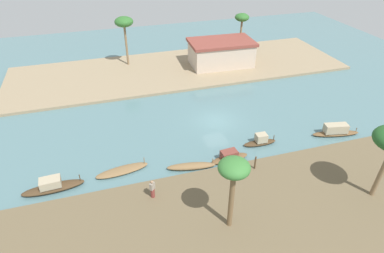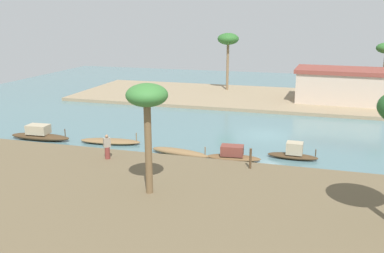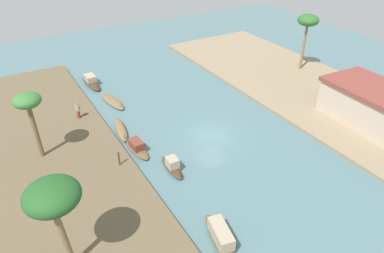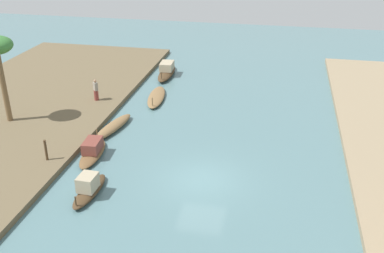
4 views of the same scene
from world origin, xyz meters
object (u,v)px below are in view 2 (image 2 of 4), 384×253
palm_tree_left_near (147,101)px  palm_tree_right_tall (228,40)px  sampan_with_red_awning (293,153)px  sampan_foreground (180,152)px  sampan_upstream_small (40,135)px  person_by_mooring (107,148)px  riverside_building (339,85)px  sampan_near_left_bank (110,141)px  mooring_post (250,159)px  sampan_open_hull (233,155)px

palm_tree_left_near → palm_tree_right_tall: size_ratio=0.84×
sampan_with_red_awning → sampan_foreground: 7.46m
sampan_upstream_small → palm_tree_right_tall: size_ratio=0.72×
person_by_mooring → palm_tree_right_tall: size_ratio=0.23×
person_by_mooring → riverside_building: size_ratio=0.17×
palm_tree_left_near → riverside_building: size_ratio=0.62×
palm_tree_left_near → palm_tree_right_tall: bearing=94.6°
person_by_mooring → palm_tree_left_near: 7.41m
sampan_near_left_bank → person_by_mooring: (1.86, -4.02, 0.89)m
palm_tree_left_near → sampan_near_left_bank: bearing=127.7°
sampan_foreground → palm_tree_right_tall: 25.38m
sampan_foreground → mooring_post: 5.43m
sampan_foreground → riverside_building: size_ratio=0.47×
sampan_near_left_bank → palm_tree_left_near: (6.39, -8.26, 4.93)m
sampan_open_hull → person_by_mooring: size_ratio=2.28×
sampan_with_red_awning → mooring_post: 4.19m
sampan_open_hull → sampan_with_red_awning: bearing=15.5°
sampan_upstream_small → riverside_building: riverside_building is taller
person_by_mooring → mooring_post: (8.93, 0.78, -0.12)m
sampan_with_red_awning → mooring_post: size_ratio=2.68×
sampan_foreground → sampan_near_left_bank: bearing=178.0°
sampan_with_red_awning → riverside_building: size_ratio=0.36×
person_by_mooring → palm_tree_right_tall: 27.89m
sampan_with_red_awning → palm_tree_right_tall: 25.54m
sampan_open_hull → palm_tree_left_near: palm_tree_left_near is taller
sampan_near_left_bank → mooring_post: (10.78, -3.24, 0.77)m
sampan_with_red_awning → palm_tree_left_near: palm_tree_left_near is taller
sampan_open_hull → sampan_near_left_bank: bearing=168.0°
sampan_near_left_bank → sampan_foreground: (5.77, -1.27, 0.06)m
palm_tree_left_near → riverside_building: 29.64m
sampan_near_left_bank → riverside_building: (16.49, 19.44, 1.90)m
sampan_foreground → riverside_building: (10.72, 20.71, 1.84)m
mooring_post → palm_tree_left_near: (-4.39, -5.02, 4.16)m
person_by_mooring → riverside_building: (14.63, 23.45, 1.02)m
person_by_mooring → riverside_building: bearing=15.0°
palm_tree_left_near → sampan_open_hull: bearing=67.4°
sampan_upstream_small → palm_tree_left_near: size_ratio=0.86×
mooring_post → riverside_building: riverside_building is taller
sampan_with_red_awning → sampan_open_hull: 3.99m
palm_tree_right_tall → person_by_mooring: bearing=-94.1°
person_by_mooring → riverside_building: 27.66m
person_by_mooring → palm_tree_left_near: palm_tree_left_near is taller
sampan_upstream_small → person_by_mooring: 8.15m
person_by_mooring → sampan_open_hull: bearing=-22.1°
person_by_mooring → sampan_foreground: bearing=-7.9°
sampan_open_hull → sampan_near_left_bank: 9.41m
sampan_near_left_bank → sampan_foreground: size_ratio=1.07×
sampan_open_hull → sampan_foreground: sampan_open_hull is taller
mooring_post → palm_tree_left_near: size_ratio=0.22×
person_by_mooring → palm_tree_right_tall: bearing=42.9°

